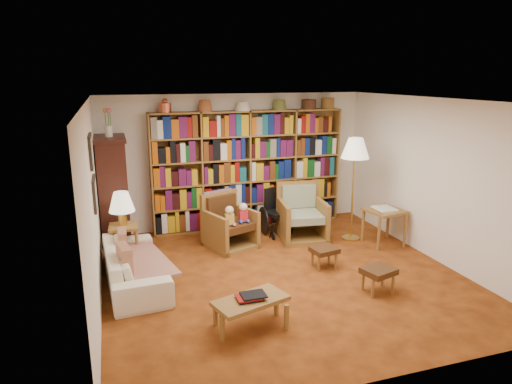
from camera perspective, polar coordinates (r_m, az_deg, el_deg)
name	(u,v)px	position (r m, az deg, el deg)	size (l,w,h in m)	color
floor	(282,275)	(6.76, 3.29, -10.31)	(5.00, 5.00, 0.00)	#964A17
ceiling	(285,100)	(6.15, 3.63, 11.36)	(5.00, 5.00, 0.00)	white
wall_back	(236,161)	(8.66, -2.53, 3.91)	(5.00, 5.00, 0.00)	white
wall_front	(385,259)	(4.22, 15.88, -8.03)	(5.00, 5.00, 0.00)	white
wall_left	(93,207)	(5.94, -19.67, -1.82)	(5.00, 5.00, 0.00)	white
wall_right	(434,180)	(7.59, 21.35, 1.43)	(5.00, 5.00, 0.00)	white
bookshelf	(249,166)	(8.57, -0.93, 3.27)	(3.60, 0.30, 2.42)	brown
curio_cabinet	(113,191)	(7.95, -17.40, 0.11)	(0.50, 0.95, 2.40)	#3C1710
framed_pictures	(93,173)	(6.15, -19.70, 2.30)	(0.03, 0.52, 0.97)	black
sofa	(135,265)	(6.61, -14.94, -8.80)	(0.73, 1.88, 0.55)	#F4E9CF
sofa_throw	(138,263)	(6.60, -14.52, -8.56)	(0.75, 1.41, 0.04)	beige
cushion_left	(123,245)	(6.87, -16.29, -6.42)	(0.12, 0.38, 0.38)	maroon
cushion_right	(125,264)	(6.22, -16.07, -8.64)	(0.13, 0.40, 0.40)	maroon
side_table_lamp	(124,235)	(7.30, -16.18, -5.16)	(0.45, 0.45, 0.60)	brown
table_lamp	(122,203)	(7.15, -16.46, -1.33)	(0.39, 0.39, 0.52)	gold
armchair_leather	(229,224)	(7.75, -3.41, -4.05)	(0.97, 0.97, 0.92)	brown
armchair_sage	(300,217)	(8.15, 5.52, -3.18)	(0.89, 0.92, 0.97)	brown
wheelchair	(276,213)	(8.34, 2.46, -2.64)	(0.52, 0.67, 0.84)	black
floor_lamp	(355,152)	(7.93, 12.29, 4.86)	(0.48, 0.48, 1.80)	gold
side_table_papers	(385,215)	(8.07, 15.77, -2.76)	(0.67, 0.67, 0.64)	brown
footstool_a	(324,251)	(6.98, 8.54, -7.35)	(0.42, 0.38, 0.32)	#442612
footstool_b	(378,273)	(6.36, 15.06, -9.71)	(0.48, 0.44, 0.34)	#442612
coffee_table	(251,303)	(5.35, -0.68, -13.68)	(0.93, 0.65, 0.41)	brown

